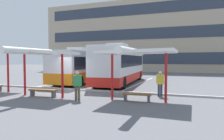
# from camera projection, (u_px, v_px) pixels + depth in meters

# --- Properties ---
(ground_plane) EXTENTS (160.00, 160.00, 0.00)m
(ground_plane) POSITION_uv_depth(u_px,v_px,m) (65.00, 91.00, 15.51)
(ground_plane) COLOR slate
(terminal_building) EXTENTS (44.88, 14.77, 17.09)m
(terminal_building) POSITION_uv_depth(u_px,v_px,m) (152.00, 38.00, 47.95)
(terminal_building) COLOR tan
(terminal_building) RESTS_ON ground
(coach_bus_0) EXTENTS (3.23, 10.97, 3.46)m
(coach_bus_0) POSITION_uv_depth(u_px,v_px,m) (85.00, 67.00, 22.11)
(coach_bus_0) COLOR silver
(coach_bus_0) RESTS_ON ground
(coach_bus_1) EXTENTS (3.57, 11.94, 3.76)m
(coach_bus_1) POSITION_uv_depth(u_px,v_px,m) (121.00, 65.00, 21.05)
(coach_bus_1) COLOR silver
(coach_bus_1) RESTS_ON ground
(lane_stripe_0) EXTENTS (0.16, 14.00, 0.01)m
(lane_stripe_0) POSITION_uv_depth(u_px,v_px,m) (74.00, 80.00, 23.90)
(lane_stripe_0) COLOR white
(lane_stripe_0) RESTS_ON ground
(lane_stripe_1) EXTENTS (0.16, 14.00, 0.01)m
(lane_stripe_1) POSITION_uv_depth(u_px,v_px,m) (105.00, 82.00, 22.56)
(lane_stripe_1) COLOR white
(lane_stripe_1) RESTS_ON ground
(lane_stripe_2) EXTENTS (0.16, 14.00, 0.01)m
(lane_stripe_2) POSITION_uv_depth(u_px,v_px,m) (140.00, 83.00, 21.23)
(lane_stripe_2) COLOR white
(lane_stripe_2) RESTS_ON ground
(waiting_shelter_1) EXTENTS (3.85, 4.27, 3.01)m
(waiting_shelter_1) POSITION_uv_depth(u_px,v_px,m) (40.00, 53.00, 12.99)
(waiting_shelter_1) COLOR red
(waiting_shelter_1) RESTS_ON ground
(bench_1) EXTENTS (1.85, 0.56, 0.45)m
(bench_1) POSITION_uv_depth(u_px,v_px,m) (43.00, 91.00, 13.32)
(bench_1) COLOR brown
(bench_1) RESTS_ON ground
(waiting_shelter_2) EXTENTS (4.05, 4.88, 2.86)m
(waiting_shelter_2) POSITION_uv_depth(u_px,v_px,m) (137.00, 53.00, 11.55)
(waiting_shelter_2) COLOR red
(waiting_shelter_2) RESTS_ON ground
(bench_2) EXTENTS (1.61, 0.52, 0.45)m
(bench_2) POSITION_uv_depth(u_px,v_px,m) (137.00, 95.00, 11.75)
(bench_2) COLOR brown
(bench_2) RESTS_ON ground
(platform_kerb) EXTENTS (44.00, 0.24, 0.12)m
(platform_kerb) POSITION_uv_depth(u_px,v_px,m) (71.00, 89.00, 16.22)
(platform_kerb) COLOR #ADADA8
(platform_kerb) RESTS_ON ground
(waiting_passenger_0) EXTENTS (0.49, 0.34, 1.56)m
(waiting_passenger_0) POSITION_uv_depth(u_px,v_px,m) (160.00, 82.00, 13.27)
(waiting_passenger_0) COLOR #33384C
(waiting_passenger_0) RESTS_ON ground
(waiting_passenger_1) EXTENTS (0.52, 0.40, 1.63)m
(waiting_passenger_1) POSITION_uv_depth(u_px,v_px,m) (77.00, 84.00, 11.99)
(waiting_passenger_1) COLOR brown
(waiting_passenger_1) RESTS_ON ground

